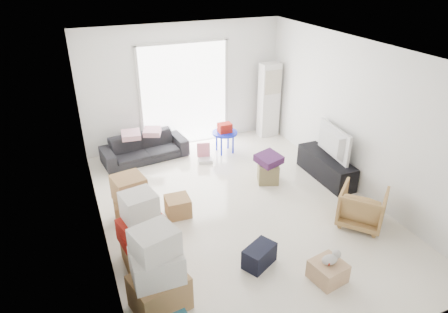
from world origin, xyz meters
TOP-DOWN VIEW (x-y plane):
  - room_shell at (0.00, 0.00)m, footprint 4.98×6.48m
  - sliding_door at (0.00, 2.98)m, footprint 2.10×0.04m
  - ac_tower at (1.95, 2.65)m, footprint 0.45×0.30m
  - tv_console at (2.00, 0.34)m, footprint 0.42×1.40m
  - television at (2.00, 0.34)m, footprint 0.70×1.09m
  - sofa at (-1.08, 2.50)m, footprint 1.83×0.73m
  - pillow_left at (-1.34, 2.48)m, footprint 0.42×0.35m
  - pillow_right at (-0.89, 2.48)m, footprint 0.42×0.39m
  - armchair at (1.64, -1.13)m, footprint 0.93×0.93m
  - box_stack_a at (-1.80, -1.59)m, footprint 0.75×0.68m
  - box_stack_b at (-1.80, -0.71)m, footprint 0.67×0.59m
  - box_stack_c at (-1.77, 0.37)m, footprint 0.57×0.55m
  - loose_box at (-1.03, 0.24)m, footprint 0.41×0.41m
  - duffel_bag at (-0.32, -1.38)m, footprint 0.55×0.47m
  - ottoman at (0.89, 0.64)m, footprint 0.49×0.49m
  - blanket at (0.89, 0.64)m, footprint 0.51×0.51m
  - kids_table at (0.62, 2.16)m, footprint 0.56×0.56m
  - toy_walker at (0.06, 1.91)m, footprint 0.35×0.33m
  - wood_crate at (0.39, -1.99)m, footprint 0.48×0.48m
  - plush_bunny at (0.43, -1.98)m, footprint 0.30×0.17m

SIDE VIEW (x-z plane):
  - toy_walker at x=0.06m, z-range -0.09..0.31m
  - wood_crate at x=0.39m, z-range 0.00..0.28m
  - duffel_bag at x=-0.32m, z-range 0.00..0.30m
  - loose_box at x=-1.03m, z-range 0.00..0.33m
  - ottoman at x=0.89m, z-range 0.00..0.38m
  - tv_console at x=2.00m, z-range 0.00..0.47m
  - plush_bunny at x=0.43m, z-range 0.27..0.42m
  - sofa at x=-1.08m, z-range 0.00..0.70m
  - armchair at x=1.64m, z-range 0.00..0.70m
  - box_stack_c at x=-1.77m, z-range -0.01..0.80m
  - blanket at x=0.89m, z-range 0.38..0.52m
  - kids_table at x=0.62m, z-range 0.15..0.83m
  - box_stack_b at x=-1.80m, z-range -0.07..1.06m
  - box_stack_a at x=-1.80m, z-range -0.06..1.11m
  - television at x=2.00m, z-range 0.47..0.60m
  - pillow_right at x=-0.89m, z-range 0.70..0.81m
  - pillow_left at x=-1.34m, z-range 0.70..0.82m
  - ac_tower at x=1.95m, z-range 0.00..1.75m
  - sliding_door at x=0.00m, z-range 0.08..2.41m
  - room_shell at x=0.00m, z-range -0.24..2.94m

